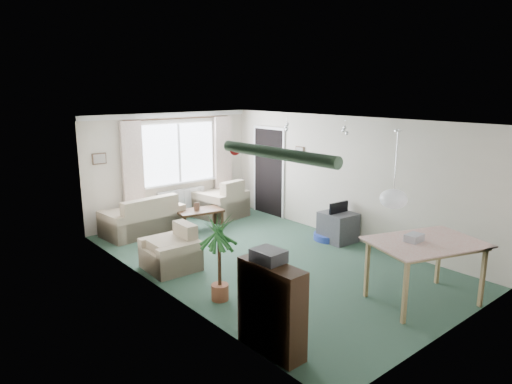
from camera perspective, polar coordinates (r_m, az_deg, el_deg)
ground at (r=8.05m, az=1.39°, el=-8.38°), size 6.50×6.50×0.00m
window at (r=10.35m, az=-9.66°, el=4.82°), size 1.80×0.03×1.30m
curtain_rod at (r=10.20m, az=-9.59°, el=9.06°), size 2.60×0.03×0.03m
curtain_left at (r=9.77m, az=-15.13°, el=2.72°), size 0.45×0.08×2.00m
curtain_right at (r=10.92m, az=-4.13°, el=4.16°), size 0.45×0.08×2.00m
radiator at (r=10.52m, az=-9.32°, el=-1.15°), size 1.20×0.10×0.55m
doorway at (r=10.64m, az=1.62°, el=2.48°), size 0.03×0.95×2.00m
pendant_lamp at (r=6.31m, az=16.81°, el=-0.84°), size 0.36×0.36×0.36m
tinsel_garland at (r=4.55m, az=2.52°, el=4.85°), size 1.60×1.60×0.12m
bauble_cluster_a at (r=9.07m, az=3.90°, el=8.44°), size 0.20×0.20×0.20m
bauble_cluster_b at (r=8.48m, az=11.06°, el=7.93°), size 0.20×0.20×0.20m
wall_picture_back at (r=9.57m, az=-19.01°, el=3.96°), size 0.28×0.03×0.22m
wall_picture_right at (r=9.83m, az=5.50°, el=4.82°), size 0.03×0.24×0.30m
sofa at (r=9.61m, az=-14.01°, el=-2.73°), size 1.65×0.97×0.79m
armchair_corner at (r=10.54m, az=-4.40°, el=-0.76°), size 1.12×1.08×0.88m
armchair_left at (r=7.64m, az=-10.66°, el=-6.85°), size 0.80×0.84×0.73m
coffee_table at (r=9.70m, az=-7.02°, el=-3.44°), size 1.01×0.68×0.42m
photo_frame at (r=9.62m, az=-7.42°, el=-1.80°), size 0.12×0.04×0.16m
bookshelf at (r=5.24m, az=1.94°, el=-14.31°), size 0.31×0.86×1.04m
hifi_box at (r=5.07m, az=1.57°, el=-7.97°), size 0.30×0.37×0.14m
houseplant at (r=6.39m, az=-4.60°, el=-8.31°), size 0.65×0.65×1.22m
dining_table at (r=6.79m, az=20.21°, el=-9.41°), size 1.60×1.32×0.86m
gift_box at (r=6.57m, az=19.15°, el=-5.51°), size 0.26×0.19×0.12m
tv_cube at (r=9.02m, az=10.20°, el=-4.31°), size 0.61×0.66×0.57m
pet_bed at (r=9.14m, az=9.19°, el=-5.49°), size 0.67×0.67×0.13m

